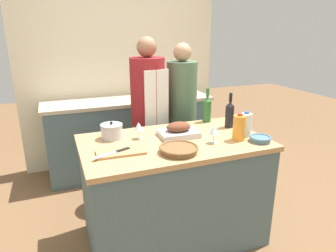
% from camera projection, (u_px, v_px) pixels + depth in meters
% --- Properties ---
extents(ground_plane, '(12.00, 12.00, 0.00)m').
position_uv_depth(ground_plane, '(173.00, 235.00, 2.63)').
color(ground_plane, brown).
extents(kitchen_island, '(1.44, 0.84, 0.89)m').
position_uv_depth(kitchen_island, '(173.00, 190.00, 2.49)').
color(kitchen_island, '#4C666B').
rests_on(kitchen_island, ground_plane).
extents(back_counter, '(2.02, 0.60, 0.92)m').
position_uv_depth(back_counter, '(130.00, 134.00, 3.77)').
color(back_counter, '#4C666B').
rests_on(back_counter, ground_plane).
extents(back_wall, '(2.52, 0.10, 2.55)m').
position_uv_depth(back_wall, '(121.00, 66.00, 3.83)').
color(back_wall, beige).
rests_on(back_wall, ground_plane).
extents(roasting_pan, '(0.32, 0.24, 0.12)m').
position_uv_depth(roasting_pan, '(178.00, 131.00, 2.43)').
color(roasting_pan, '#BCBCC1').
rests_on(roasting_pan, kitchen_island).
extents(wicker_basket, '(0.28, 0.28, 0.05)m').
position_uv_depth(wicker_basket, '(179.00, 149.00, 2.11)').
color(wicker_basket, brown).
rests_on(wicker_basket, kitchen_island).
extents(cutting_board, '(0.35, 0.19, 0.02)m').
position_uv_depth(cutting_board, '(121.00, 152.00, 2.11)').
color(cutting_board, '#AD7F51').
rests_on(cutting_board, kitchen_island).
extents(stock_pot, '(0.17, 0.17, 0.14)m').
position_uv_depth(stock_pot, '(112.00, 131.00, 2.37)').
color(stock_pot, '#B7B7BC').
rests_on(stock_pot, kitchen_island).
extents(mixing_bowl, '(0.17, 0.17, 0.04)m').
position_uv_depth(mixing_bowl, '(260.00, 139.00, 2.32)').
color(mixing_bowl, slate).
rests_on(mixing_bowl, kitchen_island).
extents(juice_jug, '(0.10, 0.10, 0.22)m').
position_uv_depth(juice_jug, '(239.00, 128.00, 2.33)').
color(juice_jug, orange).
rests_on(juice_jug, kitchen_island).
extents(milk_jug, '(0.09, 0.09, 0.21)m').
position_uv_depth(milk_jug, '(246.00, 125.00, 2.42)').
color(milk_jug, white).
rests_on(milk_jug, kitchen_island).
extents(wine_bottle_green, '(0.08, 0.08, 0.31)m').
position_uv_depth(wine_bottle_green, '(230.00, 114.00, 2.63)').
color(wine_bottle_green, black).
rests_on(wine_bottle_green, kitchen_island).
extents(wine_bottle_dark, '(0.08, 0.08, 0.32)m').
position_uv_depth(wine_bottle_dark, '(207.00, 109.00, 2.80)').
color(wine_bottle_dark, '#28662D').
rests_on(wine_bottle_dark, kitchen_island).
extents(wine_glass_left, '(0.07, 0.07, 0.14)m').
position_uv_depth(wine_glass_left, '(214.00, 131.00, 2.27)').
color(wine_glass_left, silver).
rests_on(wine_glass_left, kitchen_island).
extents(wine_glass_right, '(0.07, 0.07, 0.14)m').
position_uv_depth(wine_glass_right, '(139.00, 127.00, 2.36)').
color(wine_glass_right, silver).
rests_on(wine_glass_right, kitchen_island).
extents(knife_chef, '(0.28, 0.13, 0.01)m').
position_uv_depth(knife_chef, '(113.00, 153.00, 2.06)').
color(knife_chef, '#B7B7BC').
rests_on(knife_chef, cutting_board).
extents(stand_mixer, '(0.18, 0.14, 0.31)m').
position_uv_depth(stand_mixer, '(188.00, 86.00, 3.76)').
color(stand_mixer, '#B22323').
rests_on(stand_mixer, back_counter).
extents(condiment_bottle_tall, '(0.06, 0.06, 0.15)m').
position_uv_depth(condiment_bottle_tall, '(148.00, 90.00, 3.83)').
color(condiment_bottle_tall, maroon).
rests_on(condiment_bottle_tall, back_counter).
extents(condiment_bottle_short, '(0.06, 0.06, 0.16)m').
position_uv_depth(condiment_bottle_short, '(144.00, 93.00, 3.58)').
color(condiment_bottle_short, '#332D28').
rests_on(condiment_bottle_short, back_counter).
extents(person_cook_aproned, '(0.34, 0.37, 1.66)m').
position_uv_depth(person_cook_aproned, '(148.00, 113.00, 3.02)').
color(person_cook_aproned, beige).
rests_on(person_cook_aproned, ground_plane).
extents(person_cook_guest, '(0.32, 0.32, 1.60)m').
position_uv_depth(person_cook_guest, '(182.00, 111.00, 3.20)').
color(person_cook_guest, beige).
rests_on(person_cook_guest, ground_plane).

